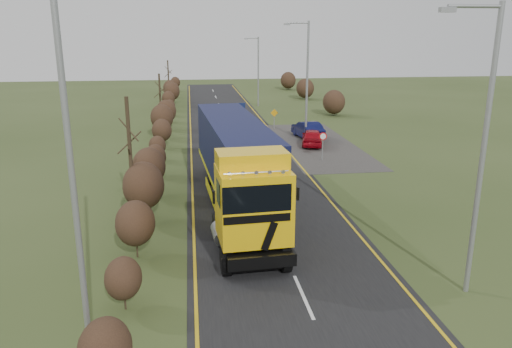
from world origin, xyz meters
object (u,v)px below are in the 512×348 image
object	(u,v)px
lorry	(237,161)
car_blue_sedan	(308,130)
speed_sign	(323,141)
car_red_hatchback	(312,137)
streetlight_near	(481,142)

from	to	relation	value
lorry	car_blue_sedan	bearing A→B (deg)	61.70
lorry	car_blue_sedan	xyz separation A→B (m)	(7.72, 16.95, -1.82)
lorry	speed_sign	world-z (taller)	lorry
car_blue_sedan	lorry	bearing A→B (deg)	58.53
car_red_hatchback	streetlight_near	distance (m)	24.27
lorry	car_red_hatchback	world-z (taller)	lorry
lorry	speed_sign	bearing A→B (deg)	49.18
lorry	car_blue_sedan	size ratio (longest dim) A/B	3.62
speed_sign	streetlight_near	bearing A→B (deg)	-89.79
car_red_hatchback	car_blue_sedan	size ratio (longest dim) A/B	0.89
streetlight_near	speed_sign	size ratio (longest dim) A/B	4.81
car_blue_sedan	speed_sign	size ratio (longest dim) A/B	2.22
car_red_hatchback	speed_sign	world-z (taller)	speed_sign
streetlight_near	speed_sign	world-z (taller)	streetlight_near
car_red_hatchback	speed_sign	bearing A→B (deg)	98.46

